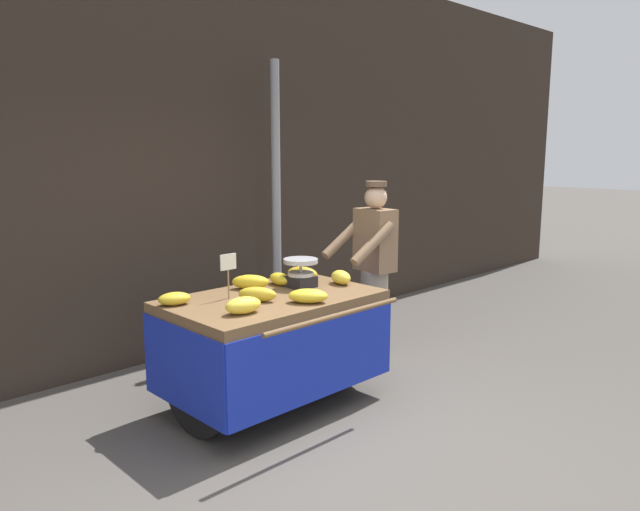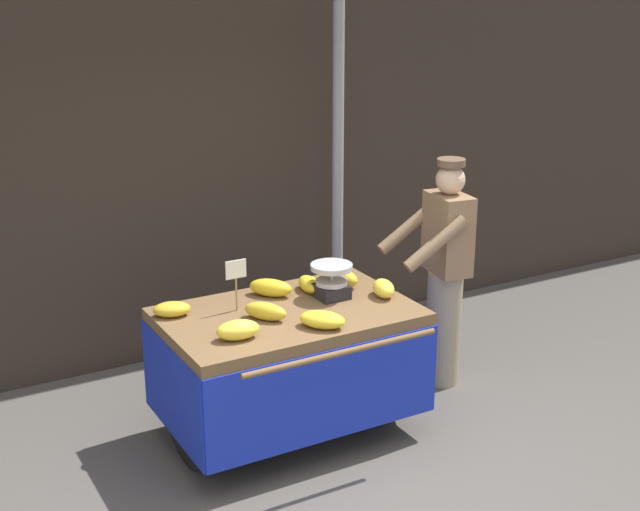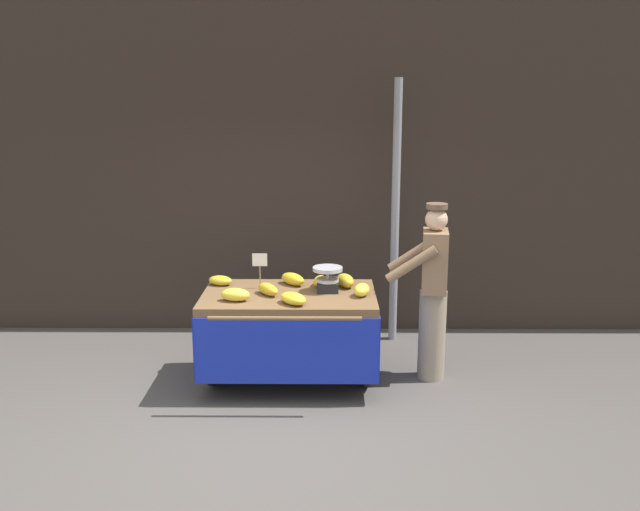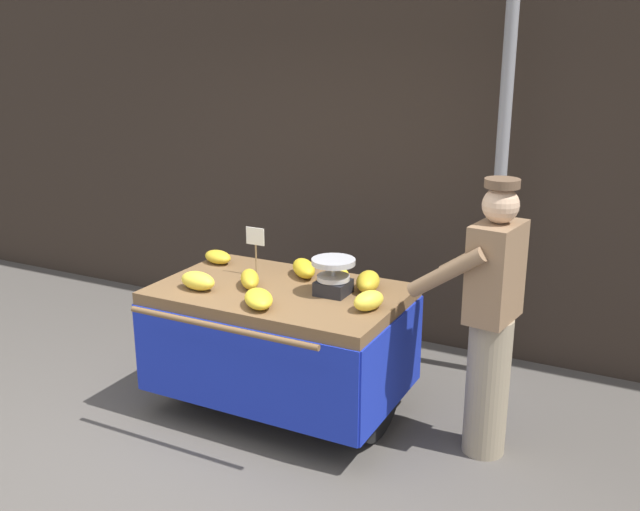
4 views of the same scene
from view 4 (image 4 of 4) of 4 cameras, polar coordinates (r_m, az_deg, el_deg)
name	(u,v)px [view 4 (image 4 of 4)]	position (r m, az deg, el deg)	size (l,w,h in m)	color
ground_plane	(162,479)	(4.49, -12.39, -16.86)	(60.00, 60.00, 0.00)	#514C47
back_wall	(358,94)	(6.08, 3.05, 12.61)	(16.00, 0.24, 4.04)	#332821
street_pole	(499,188)	(5.31, 14.02, 5.20)	(0.09, 0.09, 2.88)	gray
banana_cart	(280,323)	(4.81, -3.17, -5.36)	(1.63, 1.22, 0.89)	brown
weighing_scale	(333,277)	(4.58, 1.06, -1.67)	(0.28, 0.28, 0.24)	black
price_sign	(255,241)	(4.92, -5.14, 1.17)	(0.14, 0.01, 0.34)	#997A51
banana_bunch_0	(368,281)	(4.67, 3.82, -2.06)	(0.15, 0.29, 0.12)	gold
banana_bunch_1	(218,257)	(5.28, -8.09, -0.11)	(0.15, 0.23, 0.09)	gold
banana_bunch_2	(259,299)	(4.40, -4.89, -3.43)	(0.17, 0.29, 0.10)	yellow
banana_bunch_3	(335,277)	(4.78, 1.23, -1.72)	(0.13, 0.26, 0.10)	yellow
banana_bunch_4	(198,281)	(4.75, -9.64, -1.98)	(0.15, 0.26, 0.12)	yellow
banana_bunch_5	(304,268)	(4.94, -1.29, -1.02)	(0.14, 0.30, 0.12)	gold
banana_bunch_6	(369,301)	(4.34, 3.88, -3.58)	(0.14, 0.22, 0.12)	yellow
banana_bunch_7	(250,279)	(4.75, -5.58, -1.86)	(0.12, 0.29, 0.11)	gold
vendor_person	(490,319)	(4.38, 13.31, -4.95)	(0.62, 0.57, 1.71)	gray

